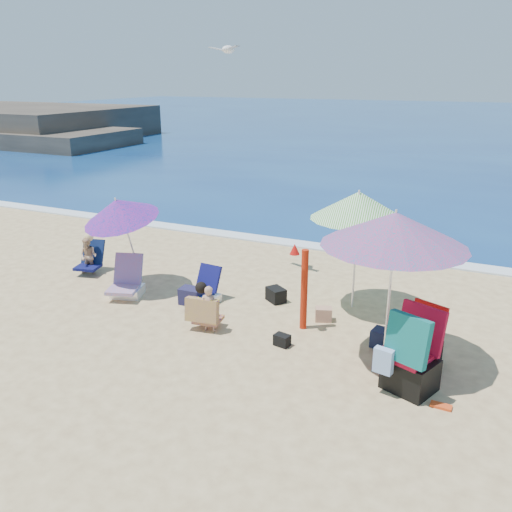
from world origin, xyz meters
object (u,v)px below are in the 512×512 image
at_px(umbrella_striped, 358,205).
at_px(furled_umbrella, 302,282).
at_px(person_center, 206,309).
at_px(person_left, 89,256).
at_px(camp_chair_left, 420,346).
at_px(chair_navy, 205,293).
at_px(seagull, 228,49).
at_px(chair_rainbow, 127,285).
at_px(umbrella_turquoise, 395,229).
at_px(camp_chair_right, 410,361).
at_px(umbrella_blue, 119,210).

bearing_deg(umbrella_striped, furled_umbrella, -115.55).
height_order(person_center, person_left, person_left).
distance_m(umbrella_striped, person_left, 5.53).
relative_size(camp_chair_left, person_center, 1.12).
relative_size(chair_navy, seagull, 0.87).
bearing_deg(person_left, chair_rainbow, -23.37).
distance_m(umbrella_turquoise, seagull, 4.86).
height_order(furled_umbrella, chair_rainbow, furled_umbrella).
distance_m(umbrella_striped, chair_rainbow, 4.40).
xyz_separation_m(chair_navy, camp_chair_right, (3.77, -1.33, 0.24)).
bearing_deg(person_left, camp_chair_right, -13.49).
bearing_deg(camp_chair_left, umbrella_striped, 133.32).
height_order(person_left, seagull, seagull).
distance_m(furled_umbrella, camp_chair_left, 1.98).
bearing_deg(camp_chair_right, furled_umbrella, 150.36).
relative_size(furled_umbrella, person_center, 1.88).
relative_size(umbrella_striped, camp_chair_left, 2.41).
distance_m(umbrella_striped, umbrella_blue, 4.25).
bearing_deg(chair_navy, camp_chair_right, -19.47).
xyz_separation_m(chair_navy, camp_chair_left, (3.81, -0.59, 0.09)).
relative_size(umbrella_blue, camp_chair_right, 1.68).
bearing_deg(person_center, chair_navy, 121.35).
height_order(chair_navy, camp_chair_right, camp_chair_right).
bearing_deg(furled_umbrella, umbrella_blue, 177.34).
bearing_deg(camp_chair_left, camp_chair_right, -93.01).
xyz_separation_m(umbrella_turquoise, chair_rainbow, (-4.79, 0.42, -1.75)).
bearing_deg(furled_umbrella, camp_chair_right, -29.64).
distance_m(umbrella_turquoise, chair_rainbow, 5.11).
xyz_separation_m(umbrella_turquoise, chair_navy, (-3.35, 0.77, -1.78)).
xyz_separation_m(umbrella_turquoise, seagull, (-3.60, 2.29, 2.34)).
distance_m(umbrella_striped, seagull, 3.72).
height_order(umbrella_striped, person_left, umbrella_striped).
height_order(furled_umbrella, camp_chair_left, furled_umbrella).
height_order(furled_umbrella, camp_chair_right, furled_umbrella).
bearing_deg(person_left, furled_umbrella, -6.47).
relative_size(chair_navy, person_left, 0.75).
distance_m(umbrella_blue, person_center, 2.68).
relative_size(chair_rainbow, camp_chair_left, 0.98).
height_order(camp_chair_left, person_left, camp_chair_left).
height_order(chair_rainbow, camp_chair_right, camp_chair_right).
bearing_deg(person_left, umbrella_striped, 6.17).
bearing_deg(umbrella_turquoise, camp_chair_left, 21.09).
xyz_separation_m(furled_umbrella, person_center, (-1.34, -0.68, -0.43)).
distance_m(furled_umbrella, person_center, 1.56).
bearing_deg(camp_chair_left, umbrella_turquoise, -158.91).
relative_size(person_center, seagull, 1.08).
bearing_deg(person_center, umbrella_blue, 159.38).
height_order(chair_navy, seagull, seagull).
height_order(chair_rainbow, camp_chair_left, camp_chair_left).
bearing_deg(umbrella_turquoise, chair_navy, 167.01).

